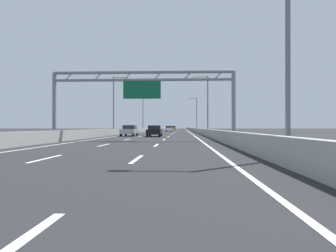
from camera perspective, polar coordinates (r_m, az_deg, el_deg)
The scene contains 49 objects.
ground_plane at distance 99.42m, azimuth 0.59°, elevation -0.87°, with size 260.00×260.00×0.00m, color #262628.
lane_dash_left_1 at distance 13.06m, azimuth -21.71°, elevation -5.64°, with size 0.16×3.00×0.01m, color white.
lane_dash_left_2 at distance 21.56m, azimuth -11.78°, elevation -3.47°, with size 0.16×3.00×0.01m, color white.
lane_dash_left_3 at distance 30.35m, azimuth -7.54°, elevation -2.51°, with size 0.16×3.00×0.01m, color white.
lane_dash_left_4 at distance 39.24m, azimuth -5.22°, elevation -1.97°, with size 0.16×3.00×0.01m, color white.
lane_dash_left_5 at distance 48.16m, azimuth -3.75°, elevation -1.63°, with size 0.16×3.00×0.01m, color white.
lane_dash_left_6 at distance 57.11m, azimuth -2.75°, elevation -1.40°, with size 0.16×3.00×0.01m, color white.
lane_dash_left_7 at distance 66.08m, azimuth -2.01°, elevation -1.23°, with size 0.16×3.00×0.01m, color white.
lane_dash_left_8 at distance 75.05m, azimuth -1.45°, elevation -1.10°, with size 0.16×3.00×0.01m, color white.
lane_dash_left_9 at distance 84.03m, azimuth -1.02°, elevation -1.00°, with size 0.16×3.00×0.01m, color white.
lane_dash_left_10 at distance 93.01m, azimuth -0.66°, elevation -0.91°, with size 0.16×3.00×0.01m, color white.
lane_dash_left_11 at distance 102.00m, azimuth -0.37°, elevation -0.85°, with size 0.16×3.00×0.01m, color white.
lane_dash_left_12 at distance 110.98m, azimuth -0.13°, elevation -0.79°, with size 0.16×3.00×0.01m, color white.
lane_dash_left_13 at distance 119.97m, azimuth 0.08°, elevation -0.74°, with size 0.16×3.00×0.01m, color white.
lane_dash_left_14 at distance 128.97m, azimuth 0.26°, elevation -0.70°, with size 0.16×3.00×0.01m, color white.
lane_dash_left_15 at distance 137.96m, azimuth 0.41°, elevation -0.66°, with size 0.16×3.00×0.01m, color white.
lane_dash_left_16 at distance 146.95m, azimuth 0.55°, elevation -0.63°, with size 0.16×3.00×0.01m, color white.
lane_dash_left_17 at distance 155.94m, azimuth 0.67°, elevation -0.60°, with size 0.16×3.00×0.01m, color white.
lane_dash_right_1 at distance 12.04m, azimuth -5.81°, elevation -6.12°, with size 0.16×3.00×0.01m, color white.
lane_dash_right_2 at distance 20.96m, azimuth -2.19°, elevation -3.57°, with size 0.16×3.00×0.01m, color white.
lane_dash_right_3 at distance 29.93m, azimuth -0.73°, elevation -2.54°, with size 0.16×3.00×0.01m, color white.
lane_dash_right_4 at distance 38.91m, azimuth 0.05°, elevation -1.99°, with size 0.16×3.00×0.01m, color white.
lane_dash_right_5 at distance 47.90m, azimuth 0.53°, elevation -1.64°, with size 0.16×3.00×0.01m, color white.
lane_dash_right_6 at distance 56.89m, azimuth 0.87°, elevation -1.41°, with size 0.16×3.00×0.01m, color white.
lane_dash_right_7 at distance 65.88m, azimuth 1.11°, elevation -1.23°, with size 0.16×3.00×0.01m, color white.
lane_dash_right_8 at distance 74.88m, azimuth 1.29°, elevation -1.10°, with size 0.16×3.00×0.01m, color white.
lane_dash_right_9 at distance 83.88m, azimuth 1.44°, elevation -1.00°, with size 0.16×3.00×0.01m, color white.
lane_dash_right_10 at distance 92.87m, azimuth 1.56°, elevation -0.92°, with size 0.16×3.00×0.01m, color white.
lane_dash_right_11 at distance 101.87m, azimuth 1.65°, elevation -0.85°, with size 0.16×3.00×0.01m, color white.
lane_dash_right_12 at distance 110.87m, azimuth 1.73°, elevation -0.79°, with size 0.16×3.00×0.01m, color white.
lane_dash_right_13 at distance 119.87m, azimuth 1.80°, elevation -0.74°, with size 0.16×3.00×0.01m, color white.
lane_dash_right_14 at distance 128.87m, azimuth 1.86°, elevation -0.70°, with size 0.16×3.00×0.01m, color white.
lane_dash_right_15 at distance 137.86m, azimuth 1.91°, elevation -0.66°, with size 0.16×3.00×0.01m, color white.
lane_dash_right_16 at distance 146.86m, azimuth 1.95°, elevation -0.63°, with size 0.16×3.00×0.01m, color white.
lane_dash_right_17 at distance 155.86m, azimuth 1.99°, elevation -0.60°, with size 0.16×3.00×0.01m, color white.
edge_line_left at distance 87.80m, azimuth -3.12°, elevation -0.96°, with size 0.16×176.00×0.01m, color white.
edge_line_right at distance 87.37m, azimuth 3.75°, elevation -0.96°, with size 0.16×176.00×0.01m, color white.
barrier_left at distance 109.85m, azimuth -2.82°, elevation -0.55°, with size 0.45×220.00×0.95m.
barrier_right at distance 109.40m, azimuth 4.39°, elevation -0.55°, with size 0.45×220.00×0.95m.
sign_gantry at distance 28.10m, azimuth -4.72°, elevation 7.21°, with size 16.63×0.36×6.36m.
streetlamp_right_near at distance 13.51m, azimuth 20.31°, elevation 17.70°, with size 2.58×0.28×9.50m.
streetlamp_left_mid at distance 51.40m, azimuth -9.78°, elevation 4.48°, with size 2.58×0.28×9.50m.
streetlamp_right_mid at distance 50.36m, azimuth 7.10°, elevation 4.57°, with size 2.58×0.28×9.50m.
streetlamp_left_far at distance 88.61m, azimuth -4.51°, elevation 2.53°, with size 2.58×0.28×9.50m.
streetlamp_right_far at distance 88.01m, azimuth 5.19°, elevation 2.55°, with size 2.58×0.28×9.50m.
orange_car at distance 117.26m, azimuth 0.99°, elevation -0.37°, with size 1.83×4.19×1.55m.
silver_car at distance 42.31m, azimuth -7.15°, elevation -0.81°, with size 1.83×4.55×1.48m.
black_car at distance 39.35m, azimuth -2.50°, elevation -0.90°, with size 1.73×4.25×1.43m.
white_car at distance 81.97m, azimuth 0.17°, elevation -0.49°, with size 1.70×4.26×1.52m.
Camera 1 is at (3.56, 0.65, 1.26)m, focal length 32.93 mm.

